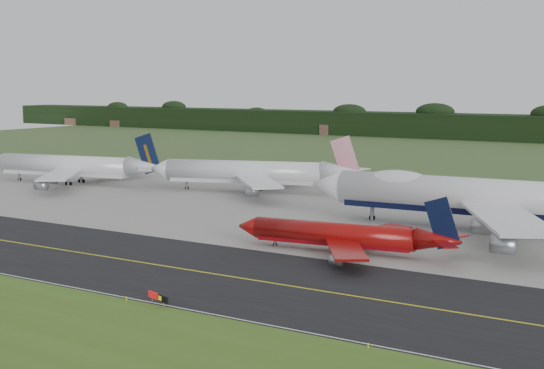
{
  "coord_description": "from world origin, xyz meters",
  "views": [
    {
      "loc": [
        60.31,
        -89.11,
        26.77
      ],
      "look_at": [
        -6.91,
        22.0,
        9.39
      ],
      "focal_mm": 50.0,
      "sensor_mm": 36.0,
      "label": 1
    }
  ],
  "objects_px": {
    "jet_ba_747": "(488,198)",
    "jet_red_737": "(345,236)",
    "jet_navy_gold": "(74,167)",
    "taxiway_sign": "(158,297)",
    "jet_star_tail": "(255,173)"
  },
  "relations": [
    {
      "from": "jet_ba_747",
      "to": "jet_red_737",
      "type": "xyz_separation_m",
      "value": [
        -14.51,
        -29.37,
        -3.42
      ]
    },
    {
      "from": "jet_ba_747",
      "to": "jet_red_737",
      "type": "height_order",
      "value": "jet_ba_747"
    },
    {
      "from": "jet_navy_gold",
      "to": "jet_red_737",
      "type": "bearing_deg",
      "value": -20.94
    },
    {
      "from": "taxiway_sign",
      "to": "jet_star_tail",
      "type": "bearing_deg",
      "value": 115.47
    },
    {
      "from": "jet_star_tail",
      "to": "taxiway_sign",
      "type": "bearing_deg",
      "value": -64.53
    },
    {
      "from": "taxiway_sign",
      "to": "jet_ba_747",
      "type": "bearing_deg",
      "value": 72.31
    },
    {
      "from": "jet_red_737",
      "to": "jet_navy_gold",
      "type": "relative_size",
      "value": 0.67
    },
    {
      "from": "jet_red_737",
      "to": "jet_navy_gold",
      "type": "distance_m",
      "value": 105.23
    },
    {
      "from": "jet_red_737",
      "to": "taxiway_sign",
      "type": "height_order",
      "value": "jet_red_737"
    },
    {
      "from": "jet_star_tail",
      "to": "taxiway_sign",
      "type": "distance_m",
      "value": 96.9
    },
    {
      "from": "jet_star_tail",
      "to": "jet_red_737",
      "type": "bearing_deg",
      "value": -45.58
    },
    {
      "from": "jet_red_737",
      "to": "jet_star_tail",
      "type": "relative_size",
      "value": 0.69
    },
    {
      "from": "jet_star_tail",
      "to": "jet_navy_gold",
      "type": "bearing_deg",
      "value": -166.46
    },
    {
      "from": "jet_red_737",
      "to": "jet_navy_gold",
      "type": "bearing_deg",
      "value": 159.06
    },
    {
      "from": "jet_ba_747",
      "to": "jet_red_737",
      "type": "distance_m",
      "value": 32.94
    }
  ]
}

